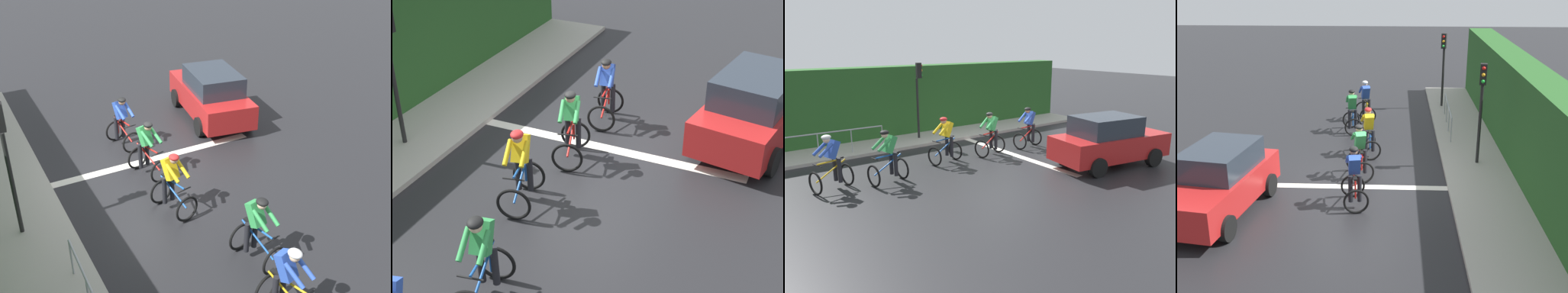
# 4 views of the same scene
# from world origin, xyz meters

# --- Properties ---
(ground_plane) EXTENTS (80.00, 80.00, 0.00)m
(ground_plane) POSITION_xyz_m (0.00, 0.00, 0.00)
(ground_plane) COLOR black
(sidewalk_kerb) EXTENTS (2.80, 19.67, 0.12)m
(sidewalk_kerb) POSITION_xyz_m (4.23, 2.00, 0.06)
(sidewalk_kerb) COLOR #ADA89E
(sidewalk_kerb) RESTS_ON ground
(stone_wall_low) EXTENTS (0.44, 19.67, 0.52)m
(stone_wall_low) POSITION_xyz_m (5.13, 2.00, 0.26)
(stone_wall_low) COLOR tan
(stone_wall_low) RESTS_ON ground
(hedge_wall) EXTENTS (1.10, 19.67, 3.14)m
(hedge_wall) POSITION_xyz_m (5.43, 2.00, 1.57)
(hedge_wall) COLOR #265623
(hedge_wall) RESTS_ON ground
(road_marking_stop_line) EXTENTS (7.00, 0.30, 0.01)m
(road_marking_stop_line) POSITION_xyz_m (0.00, -0.44, 0.00)
(road_marking_stop_line) COLOR silver
(road_marking_stop_line) RESTS_ON ground
(cyclist_lead) EXTENTS (0.94, 1.22, 1.66)m
(cyclist_lead) POSITION_xyz_m (0.05, 6.25, 0.80)
(cyclist_lead) COLOR black
(cyclist_lead) RESTS_ON ground
(cyclist_second) EXTENTS (0.86, 1.18, 1.66)m
(cyclist_second) POSITION_xyz_m (-0.37, 4.68, 0.80)
(cyclist_second) COLOR black
(cyclist_second) RESTS_ON ground
(cyclist_mid) EXTENTS (0.90, 1.20, 1.66)m
(cyclist_mid) POSITION_xyz_m (0.39, 2.17, 0.80)
(cyclist_mid) COLOR black
(cyclist_mid) RESTS_ON ground
(cyclist_fourth) EXTENTS (0.93, 1.22, 1.66)m
(cyclist_fourth) POSITION_xyz_m (0.23, 0.27, 0.80)
(cyclist_fourth) COLOR black
(cyclist_fourth) RESTS_ON ground
(cyclist_trailing) EXTENTS (0.85, 1.18, 1.66)m
(cyclist_trailing) POSITION_xyz_m (0.21, -1.66, 0.80)
(cyclist_trailing) COLOR black
(cyclist_trailing) RESTS_ON ground
(car_red) EXTENTS (2.38, 4.32, 1.76)m
(car_red) POSITION_xyz_m (-3.24, -2.18, 0.87)
(car_red) COLOR #B21E1E
(car_red) RESTS_ON ground
(traffic_light_near_crossing) EXTENTS (0.23, 0.31, 3.34)m
(traffic_light_near_crossing) POSITION_xyz_m (3.92, 1.31, 2.22)
(traffic_light_near_crossing) COLOR black
(traffic_light_near_crossing) RESTS_ON ground
(pedestrian_railing_kerbside) EXTENTS (0.15, 3.68, 1.03)m
(pedestrian_railing_kerbside) POSITION_xyz_m (3.33, 5.15, 0.79)
(pedestrian_railing_kerbside) COLOR #999EA3
(pedestrian_railing_kerbside) RESTS_ON ground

